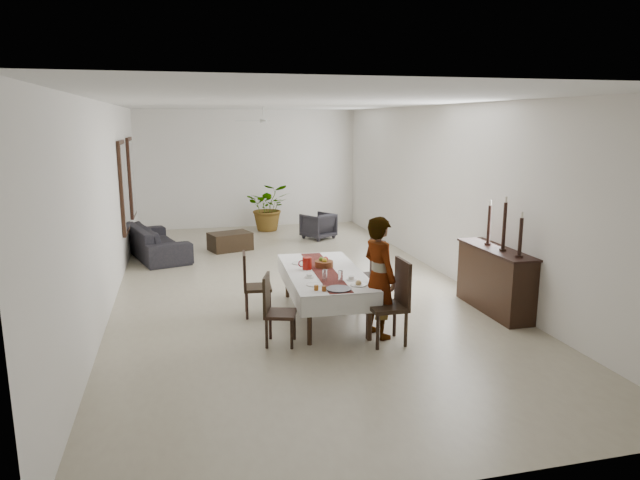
# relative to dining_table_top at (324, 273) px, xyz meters

# --- Properties ---
(floor) EXTENTS (6.00, 12.00, 0.00)m
(floor) POSITION_rel_dining_table_top_xyz_m (-0.16, 1.80, -0.68)
(floor) COLOR #B2A98E
(floor) RESTS_ON ground
(ceiling) EXTENTS (6.00, 12.00, 0.02)m
(ceiling) POSITION_rel_dining_table_top_xyz_m (-0.16, 1.80, 2.52)
(ceiling) COLOR silver
(ceiling) RESTS_ON wall_back
(wall_back) EXTENTS (6.00, 0.02, 3.20)m
(wall_back) POSITION_rel_dining_table_top_xyz_m (-0.16, 7.80, 0.92)
(wall_back) COLOR white
(wall_back) RESTS_ON floor
(wall_front) EXTENTS (6.00, 0.02, 3.20)m
(wall_front) POSITION_rel_dining_table_top_xyz_m (-0.16, -4.20, 0.92)
(wall_front) COLOR white
(wall_front) RESTS_ON floor
(wall_left) EXTENTS (0.02, 12.00, 3.20)m
(wall_left) POSITION_rel_dining_table_top_xyz_m (-3.16, 1.80, 0.92)
(wall_left) COLOR white
(wall_left) RESTS_ON floor
(wall_right) EXTENTS (0.02, 12.00, 3.20)m
(wall_right) POSITION_rel_dining_table_top_xyz_m (2.84, 1.80, 0.92)
(wall_right) COLOR white
(wall_right) RESTS_ON floor
(dining_table_top) EXTENTS (1.04, 2.28, 0.05)m
(dining_table_top) POSITION_rel_dining_table_top_xyz_m (0.00, 0.00, 0.00)
(dining_table_top) COLOR black
(dining_table_top) RESTS_ON table_leg_fl
(table_leg_fl) EXTENTS (0.07, 0.07, 0.65)m
(table_leg_fl) POSITION_rel_dining_table_top_xyz_m (-0.46, -1.04, -0.35)
(table_leg_fl) COLOR black
(table_leg_fl) RESTS_ON floor
(table_leg_fr) EXTENTS (0.07, 0.07, 0.65)m
(table_leg_fr) POSITION_rel_dining_table_top_xyz_m (0.36, -1.08, -0.35)
(table_leg_fr) COLOR black
(table_leg_fr) RESTS_ON floor
(table_leg_bl) EXTENTS (0.07, 0.07, 0.65)m
(table_leg_bl) POSITION_rel_dining_table_top_xyz_m (-0.36, 1.08, -0.35)
(table_leg_bl) COLOR black
(table_leg_bl) RESTS_ON floor
(table_leg_br) EXTENTS (0.07, 0.07, 0.65)m
(table_leg_br) POSITION_rel_dining_table_top_xyz_m (0.46, 1.04, -0.35)
(table_leg_br) COLOR black
(table_leg_br) RESTS_ON floor
(tablecloth_top) EXTENTS (1.22, 2.45, 0.01)m
(tablecloth_top) POSITION_rel_dining_table_top_xyz_m (0.00, 0.00, 0.03)
(tablecloth_top) COLOR silver
(tablecloth_top) RESTS_ON dining_table_top
(tablecloth_drape_left) EXTENTS (0.13, 2.40, 0.28)m
(tablecloth_drape_left) POSITION_rel_dining_table_top_xyz_m (-0.54, 0.03, -0.11)
(tablecloth_drape_left) COLOR white
(tablecloth_drape_left) RESTS_ON dining_table_top
(tablecloth_drape_right) EXTENTS (0.13, 2.40, 0.28)m
(tablecloth_drape_right) POSITION_rel_dining_table_top_xyz_m (0.54, -0.03, -0.11)
(tablecloth_drape_right) COLOR silver
(tablecloth_drape_right) RESTS_ON dining_table_top
(tablecloth_drape_near) EXTENTS (1.10, 0.06, 0.28)m
(tablecloth_drape_near) POSITION_rel_dining_table_top_xyz_m (-0.06, -1.20, -0.11)
(tablecloth_drape_near) COLOR silver
(tablecloth_drape_near) RESTS_ON dining_table_top
(tablecloth_drape_far) EXTENTS (1.10, 0.06, 0.28)m
(tablecloth_drape_far) POSITION_rel_dining_table_top_xyz_m (0.06, 1.20, -0.11)
(tablecloth_drape_far) COLOR white
(tablecloth_drape_far) RESTS_ON dining_table_top
(table_runner) EXTENTS (0.44, 2.34, 0.00)m
(table_runner) POSITION_rel_dining_table_top_xyz_m (0.00, 0.00, 0.04)
(table_runner) COLOR maroon
(table_runner) RESTS_ON tablecloth_top
(red_pitcher) EXTENTS (0.15, 0.15, 0.19)m
(red_pitcher) POSITION_rel_dining_table_top_xyz_m (-0.23, 0.15, 0.13)
(red_pitcher) COLOR maroon
(red_pitcher) RESTS_ON tablecloth_top
(pitcher_handle) EXTENTS (0.11, 0.02, 0.11)m
(pitcher_handle) POSITION_rel_dining_table_top_xyz_m (-0.30, 0.16, 0.13)
(pitcher_handle) COLOR maroon
(pitcher_handle) RESTS_ON red_pitcher
(wine_glass_near) EXTENTS (0.07, 0.07, 0.16)m
(wine_glass_near) POSITION_rel_dining_table_top_xyz_m (0.08, -0.61, 0.11)
(wine_glass_near) COLOR white
(wine_glass_near) RESTS_ON tablecloth_top
(wine_glass_mid) EXTENTS (0.07, 0.07, 0.16)m
(wine_glass_mid) POSITION_rel_dining_table_top_xyz_m (-0.12, -0.51, 0.11)
(wine_glass_mid) COLOR silver
(wine_glass_mid) RESTS_ON tablecloth_top
(teacup_right) EXTENTS (0.08, 0.08, 0.06)m
(teacup_right) POSITION_rel_dining_table_top_xyz_m (0.25, -0.57, 0.06)
(teacup_right) COLOR silver
(teacup_right) RESTS_ON saucer_right
(saucer_right) EXTENTS (0.14, 0.14, 0.01)m
(saucer_right) POSITION_rel_dining_table_top_xyz_m (0.25, -0.57, 0.04)
(saucer_right) COLOR silver
(saucer_right) RESTS_ON tablecloth_top
(teacup_left) EXTENTS (0.08, 0.08, 0.06)m
(teacup_left) POSITION_rel_dining_table_top_xyz_m (-0.30, -0.31, 0.06)
(teacup_left) COLOR white
(teacup_left) RESTS_ON saucer_left
(saucer_left) EXTENTS (0.14, 0.14, 0.01)m
(saucer_left) POSITION_rel_dining_table_top_xyz_m (-0.30, -0.31, 0.04)
(saucer_left) COLOR silver
(saucer_left) RESTS_ON tablecloth_top
(plate_near_right) EXTENTS (0.22, 0.22, 0.01)m
(plate_near_right) POSITION_rel_dining_table_top_xyz_m (0.27, -0.85, 0.04)
(plate_near_right) COLOR silver
(plate_near_right) RESTS_ON tablecloth_top
(bread_near_right) EXTENTS (0.08, 0.08, 0.08)m
(bread_near_right) POSITION_rel_dining_table_top_xyz_m (0.27, -0.85, 0.07)
(bread_near_right) COLOR tan
(bread_near_right) RESTS_ON plate_near_right
(plate_near_left) EXTENTS (0.22, 0.22, 0.01)m
(plate_near_left) POSITION_rel_dining_table_top_xyz_m (-0.31, -0.68, 0.04)
(plate_near_left) COLOR white
(plate_near_left) RESTS_ON tablecloth_top
(plate_far_left) EXTENTS (0.22, 0.22, 0.01)m
(plate_far_left) POSITION_rel_dining_table_top_xyz_m (-0.27, 0.53, 0.04)
(plate_far_left) COLOR silver
(plate_far_left) RESTS_ON tablecloth_top
(serving_tray) EXTENTS (0.34, 0.34, 0.02)m
(serving_tray) POSITION_rel_dining_table_top_xyz_m (-0.05, -0.98, 0.04)
(serving_tray) COLOR #47464C
(serving_tray) RESTS_ON tablecloth_top
(jam_jar_a) EXTENTS (0.06, 0.06, 0.07)m
(jam_jar_a) POSITION_rel_dining_table_top_xyz_m (-0.25, -0.99, 0.07)
(jam_jar_a) COLOR brown
(jam_jar_a) RESTS_ON tablecloth_top
(jam_jar_b) EXTENTS (0.06, 0.06, 0.07)m
(jam_jar_b) POSITION_rel_dining_table_top_xyz_m (-0.34, -0.93, 0.07)
(jam_jar_b) COLOR #9A5316
(jam_jar_b) RESTS_ON tablecloth_top
(fruit_basket) EXTENTS (0.28, 0.28, 0.09)m
(fruit_basket) POSITION_rel_dining_table_top_xyz_m (0.06, 0.23, 0.08)
(fruit_basket) COLOR brown
(fruit_basket) RESTS_ON tablecloth_top
(fruit_red) EXTENTS (0.08, 0.08, 0.08)m
(fruit_red) POSITION_rel_dining_table_top_xyz_m (0.09, 0.25, 0.15)
(fruit_red) COLOR maroon
(fruit_red) RESTS_ON fruit_basket
(fruit_green) EXTENTS (0.07, 0.07, 0.07)m
(fruit_green) POSITION_rel_dining_table_top_xyz_m (0.02, 0.26, 0.15)
(fruit_green) COLOR #507222
(fruit_green) RESTS_ON fruit_basket
(fruit_yellow) EXTENTS (0.08, 0.08, 0.08)m
(fruit_yellow) POSITION_rel_dining_table_top_xyz_m (0.06, 0.18, 0.15)
(fruit_yellow) COLOR gold
(fruit_yellow) RESTS_ON fruit_basket
(chair_right_near_seat) EXTENTS (0.48, 0.48, 0.05)m
(chair_right_near_seat) POSITION_rel_dining_table_top_xyz_m (0.55, -1.21, -0.18)
(chair_right_near_seat) COLOR black
(chair_right_near_seat) RESTS_ON chair_right_near_leg_fl
(chair_right_near_leg_fl) EXTENTS (0.05, 0.05, 0.47)m
(chair_right_near_leg_fl) POSITION_rel_dining_table_top_xyz_m (0.74, -1.41, -0.44)
(chair_right_near_leg_fl) COLOR black
(chair_right_near_leg_fl) RESTS_ON floor
(chair_right_near_leg_fr) EXTENTS (0.05, 0.05, 0.47)m
(chair_right_near_leg_fr) POSITION_rel_dining_table_top_xyz_m (0.74, -1.02, -0.44)
(chair_right_near_leg_fr) COLOR black
(chair_right_near_leg_fr) RESTS_ON floor
(chair_right_near_leg_bl) EXTENTS (0.05, 0.05, 0.47)m
(chair_right_near_leg_bl) POSITION_rel_dining_table_top_xyz_m (0.35, -1.41, -0.44)
(chair_right_near_leg_bl) COLOR black
(chair_right_near_leg_bl) RESTS_ON floor
(chair_right_near_leg_br) EXTENTS (0.05, 0.05, 0.47)m
(chair_right_near_leg_br) POSITION_rel_dining_table_top_xyz_m (0.35, -1.02, -0.44)
(chair_right_near_leg_br) COLOR black
(chair_right_near_leg_br) RESTS_ON floor
(chair_right_near_back) EXTENTS (0.05, 0.48, 0.60)m
(chair_right_near_back) POSITION_rel_dining_table_top_xyz_m (0.76, -1.21, 0.15)
(chair_right_near_back) COLOR black
(chair_right_near_back) RESTS_ON chair_right_near_seat
(chair_right_far_seat) EXTENTS (0.52, 0.52, 0.05)m
(chair_right_far_seat) POSITION_rel_dining_table_top_xyz_m (0.72, 0.24, -0.18)
(chair_right_far_seat) COLOR black
(chair_right_far_seat) RESTS_ON chair_right_far_leg_fl
(chair_right_far_leg_fl) EXTENTS (0.05, 0.05, 0.46)m
(chair_right_far_leg_fl) POSITION_rel_dining_table_top_xyz_m (0.93, 0.07, -0.44)
(chair_right_far_leg_fl) COLOR black
(chair_right_far_leg_fl) RESTS_ON floor
(chair_right_far_leg_fr) EXTENTS (0.05, 0.05, 0.46)m
(chair_right_far_leg_fr) POSITION_rel_dining_table_top_xyz_m (0.89, 0.45, -0.44)
(chair_right_far_leg_fr) COLOR black
(chair_right_far_leg_fr) RESTS_ON floor
(chair_right_far_leg_bl) EXTENTS (0.05, 0.05, 0.46)m
(chair_right_far_leg_bl) POSITION_rel_dining_table_top_xyz_m (0.55, 0.03, -0.44)
(chair_right_far_leg_bl) COLOR black
(chair_right_far_leg_bl) RESTS_ON floor
(chair_right_far_leg_br) EXTENTS (0.05, 0.05, 0.46)m
(chair_right_far_leg_br) POSITION_rel_dining_table_top_xyz_m (0.51, 0.41, -0.44)
(chair_right_far_leg_br) COLOR black
(chair_right_far_leg_br) RESTS_ON floor
(chair_right_far_back) EXTENTS (0.09, 0.47, 0.60)m
(chair_right_far_back) POSITION_rel_dining_table_top_xyz_m (0.93, 0.26, 0.13)
(chair_right_far_back) COLOR black
(chair_right_far_back) RESTS_ON chair_right_far_seat
(chair_left_near_seat) EXTENTS (0.50, 0.50, 0.05)m
(chair_left_near_seat) POSITION_rel_dining_table_top_xyz_m (-0.83, -0.92, -0.26)
(chair_left_near_seat) COLOR black
(chair_left_near_seat) RESTS_ON chair_left_near_leg_fl
(chair_left_near_leg_fl) EXTENTS (0.05, 0.05, 0.39)m
(chair_left_near_leg_fl) POSITION_rel_dining_table_top_xyz_m (-0.93, -0.72, -0.48)
(chair_left_near_leg_fl) COLOR black
(chair_left_near_leg_fl) RESTS_ON floor
(chair_left_near_leg_fr) EXTENTS (0.05, 0.05, 0.39)m
(chair_left_near_leg_fr) POSITION_rel_dining_table_top_xyz_m (-1.03, -1.03, -0.48)
(chair_left_near_leg_fr) COLOR black
(chair_left_near_leg_fr) RESTS_ON floor
(chair_left_near_leg_bl) EXTENTS (0.05, 0.05, 0.39)m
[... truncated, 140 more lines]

